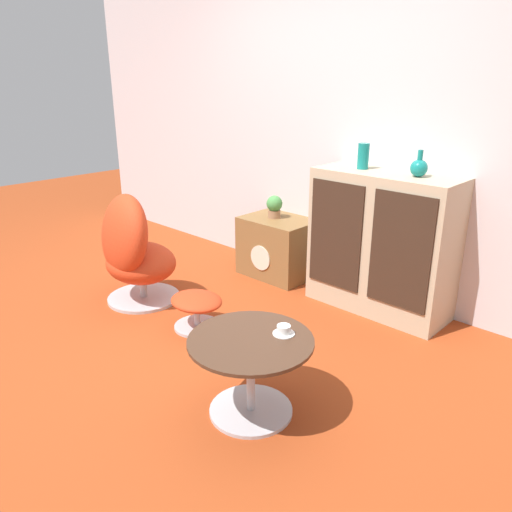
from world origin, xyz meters
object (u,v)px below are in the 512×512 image
(coffee_table, at_px, (251,366))
(vase_inner_left, at_px, (419,168))
(ottoman, at_px, (197,305))
(vase_leftmost, at_px, (363,156))
(egg_chair, at_px, (133,251))
(sideboard, at_px, (381,243))
(teacup, at_px, (284,331))
(tv_console, at_px, (278,247))
(potted_plant, at_px, (274,206))

(coffee_table, xyz_separation_m, vase_inner_left, (0.04, 1.56, 0.82))
(ottoman, xyz_separation_m, vase_leftmost, (0.53, 1.15, 0.95))
(coffee_table, distance_m, vase_leftmost, 1.81)
(egg_chair, bearing_deg, sideboard, 39.79)
(ottoman, bearing_deg, coffee_table, -23.96)
(ottoman, relative_size, teacup, 3.41)
(coffee_table, bearing_deg, tv_console, 127.13)
(egg_chair, distance_m, coffee_table, 1.65)
(ottoman, bearing_deg, sideboard, 57.18)
(tv_console, height_order, ottoman, tv_console)
(egg_chair, bearing_deg, potted_plant, 71.70)
(egg_chair, xyz_separation_m, teacup, (1.69, -0.22, 0.04))
(coffee_table, height_order, potted_plant, potted_plant)
(coffee_table, relative_size, potted_plant, 3.30)
(sideboard, bearing_deg, egg_chair, -140.21)
(egg_chair, xyz_separation_m, ottoman, (0.68, 0.04, -0.24))
(egg_chair, distance_m, vase_inner_left, 2.14)
(coffee_table, distance_m, potted_plant, 1.99)
(tv_console, bearing_deg, potted_plant, 179.14)
(coffee_table, relative_size, teacup, 5.63)
(vase_leftmost, relative_size, teacup, 1.61)
(ottoman, bearing_deg, vase_leftmost, 65.16)
(potted_plant, bearing_deg, coffee_table, -51.75)
(vase_leftmost, bearing_deg, vase_inner_left, 0.00)
(tv_console, relative_size, teacup, 5.42)
(egg_chair, relative_size, vase_leftmost, 4.82)
(egg_chair, height_order, ottoman, egg_chair)
(coffee_table, relative_size, vase_inner_left, 3.61)
(vase_leftmost, bearing_deg, sideboard, -1.07)
(sideboard, height_order, tv_console, sideboard)
(coffee_table, relative_size, vase_leftmost, 3.50)
(sideboard, height_order, egg_chair, sideboard)
(tv_console, height_order, teacup, tv_console)
(sideboard, relative_size, vase_leftmost, 5.70)
(vase_leftmost, bearing_deg, teacup, -71.33)
(vase_leftmost, xyz_separation_m, teacup, (0.47, -1.40, -0.67))
(sideboard, xyz_separation_m, ottoman, (-0.74, -1.14, -0.34))
(coffee_table, xyz_separation_m, potted_plant, (-1.22, 1.54, 0.34))
(sideboard, xyz_separation_m, coffee_table, (0.18, -1.55, -0.24))
(sideboard, bearing_deg, coffee_table, -83.28)
(vase_leftmost, height_order, teacup, vase_leftmost)
(egg_chair, height_order, teacup, egg_chair)
(sideboard, relative_size, ottoman, 2.69)
(sideboard, distance_m, ottoman, 1.40)
(sideboard, distance_m, coffee_table, 1.58)
(tv_console, xyz_separation_m, egg_chair, (-0.44, -1.17, 0.16))
(sideboard, height_order, potted_plant, sideboard)
(sideboard, xyz_separation_m, teacup, (0.27, -1.40, -0.07))
(ottoman, distance_m, coffee_table, 1.01)
(vase_inner_left, distance_m, potted_plant, 1.34)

